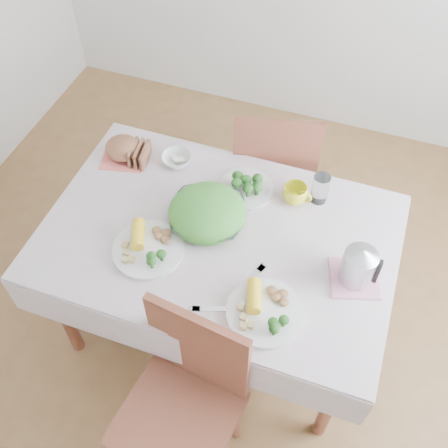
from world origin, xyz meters
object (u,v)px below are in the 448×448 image
(yellow_mug, at_px, (295,194))
(dinner_plate_right, at_px, (265,313))
(chair_near, at_px, (177,419))
(salad_bowl, at_px, (208,216))
(dinner_plate_left, at_px, (148,250))
(electric_kettle, at_px, (360,262))
(chair_far, at_px, (273,169))
(dining_table, at_px, (219,283))

(yellow_mug, bearing_deg, dinner_plate_right, -85.96)
(chair_near, relative_size, yellow_mug, 8.47)
(salad_bowl, relative_size, dinner_plate_right, 1.05)
(salad_bowl, xyz_separation_m, dinner_plate_left, (-0.18, -0.23, -0.03))
(yellow_mug, xyz_separation_m, electric_kettle, (0.33, -0.33, 0.08))
(chair_near, height_order, dinner_plate_right, chair_near)
(chair_near, bearing_deg, dinner_plate_right, 68.10)
(dinner_plate_right, bearing_deg, dinner_plate_left, 167.53)
(salad_bowl, bearing_deg, dinner_plate_left, -127.74)
(salad_bowl, height_order, dinner_plate_left, salad_bowl)
(chair_far, xyz_separation_m, salad_bowl, (-0.12, -0.69, 0.34))
(dinner_plate_right, bearing_deg, chair_near, -119.16)
(dining_table, relative_size, salad_bowl, 4.42)
(salad_bowl, relative_size, yellow_mug, 2.79)
(chair_far, distance_m, electric_kettle, 1.03)
(dinner_plate_right, height_order, electric_kettle, electric_kettle)
(chair_far, bearing_deg, yellow_mug, 100.17)
(yellow_mug, distance_m, electric_kettle, 0.47)
(chair_near, bearing_deg, chair_far, 98.37)
(dinner_plate_left, bearing_deg, electric_kettle, 10.31)
(chair_far, height_order, yellow_mug, chair_far)
(chair_far, bearing_deg, dining_table, 71.51)
(dinner_plate_right, distance_m, electric_kettle, 0.41)
(dining_table, relative_size, chair_far, 1.44)
(dining_table, bearing_deg, chair_near, -83.48)
(electric_kettle, bearing_deg, dinner_plate_left, 178.53)
(chair_near, height_order, chair_far, chair_far)
(dining_table, distance_m, salad_bowl, 0.43)
(chair_near, xyz_separation_m, electric_kettle, (0.51, 0.67, 0.42))
(dining_table, height_order, electric_kettle, electric_kettle)
(chair_far, bearing_deg, chair_near, 76.60)
(chair_near, height_order, salad_bowl, chair_near)
(yellow_mug, bearing_deg, electric_kettle, -44.30)
(chair_far, height_order, dinner_plate_right, chair_far)
(chair_far, bearing_deg, dinner_plate_left, 57.76)
(salad_bowl, distance_m, dinner_plate_right, 0.51)
(dining_table, xyz_separation_m, chair_far, (0.05, 0.74, 0.09))
(electric_kettle, bearing_deg, chair_near, -139.28)
(chair_far, relative_size, salad_bowl, 3.07)
(dining_table, relative_size, dinner_plate_left, 4.66)
(chair_near, relative_size, chair_far, 0.99)
(chair_far, xyz_separation_m, electric_kettle, (0.54, -0.77, 0.42))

